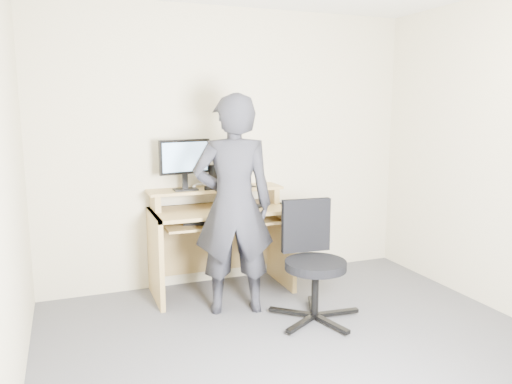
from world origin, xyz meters
TOP-DOWN VIEW (x-y plane):
  - ground at (0.00, 0.00)m, footprint 3.50×3.50m
  - back_wall at (0.00, 1.75)m, footprint 3.50×0.02m
  - desk at (-0.20, 1.53)m, footprint 1.20×0.60m
  - monitor at (-0.48, 1.57)m, footprint 0.46×0.13m
  - external_drive at (-0.20, 1.61)m, footprint 0.08×0.13m
  - travel_mug at (-0.08, 1.58)m, footprint 0.08×0.08m
  - smartphone at (0.12, 1.58)m, footprint 0.07×0.13m
  - charger at (-0.30, 1.51)m, footprint 0.05×0.04m
  - headphones at (-0.32, 1.64)m, footprint 0.17×0.17m
  - keyboard at (-0.31, 1.36)m, footprint 0.49×0.31m
  - mouse at (0.11, 1.35)m, footprint 0.10×0.07m
  - office_chair at (0.29, 0.67)m, footprint 0.69×0.71m
  - person at (-0.23, 1.00)m, footprint 0.70×0.54m

SIDE VIEW (x-z plane):
  - ground at x=0.00m, z-range 0.00..0.00m
  - office_chair at x=0.29m, z-range 0.04..0.93m
  - desk at x=-0.20m, z-range 0.09..1.00m
  - keyboard at x=-0.31m, z-range 0.65..0.68m
  - mouse at x=0.11m, z-range 0.75..0.79m
  - person at x=-0.23m, z-range 0.00..1.73m
  - smartphone at x=0.12m, z-range 0.91..0.92m
  - headphones at x=-0.32m, z-range 0.89..0.95m
  - charger at x=-0.30m, z-range 0.91..0.94m
  - travel_mug at x=-0.08m, z-range 0.91..1.08m
  - external_drive at x=-0.20m, z-range 0.91..1.11m
  - monitor at x=-0.48m, z-range 0.95..1.39m
  - back_wall at x=0.00m, z-range 0.00..2.50m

